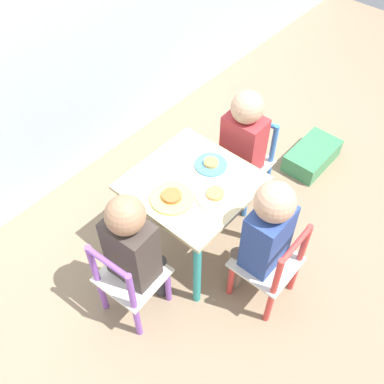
{
  "coord_description": "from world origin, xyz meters",
  "views": [
    {
      "loc": [
        -1.02,
        -0.88,
        1.96
      ],
      "look_at": [
        0.0,
        0.0,
        0.41
      ],
      "focal_mm": 42.0,
      "sensor_mm": 36.0,
      "label": 1
    }
  ],
  "objects_px": {
    "child_right": "(242,143)",
    "plate_left": "(172,197)",
    "child_left": "(134,246)",
    "child_front": "(265,233)",
    "kids_table": "(192,193)",
    "chair_red": "(270,266)",
    "chair_blue": "(245,162)",
    "chair_purple": "(129,280)",
    "storage_bin": "(312,156)",
    "plate_right": "(211,164)",
    "plate_front": "(215,195)"
  },
  "relations": [
    {
      "from": "chair_purple",
      "to": "child_left",
      "type": "xyz_separation_m",
      "value": [
        0.06,
        0.0,
        0.19
      ]
    },
    {
      "from": "plate_left",
      "to": "child_left",
      "type": "bearing_deg",
      "value": -173.79
    },
    {
      "from": "kids_table",
      "to": "plate_left",
      "type": "distance_m",
      "value": 0.16
    },
    {
      "from": "kids_table",
      "to": "child_left",
      "type": "height_order",
      "value": "child_left"
    },
    {
      "from": "kids_table",
      "to": "child_front",
      "type": "bearing_deg",
      "value": -89.01
    },
    {
      "from": "chair_red",
      "to": "storage_bin",
      "type": "height_order",
      "value": "chair_red"
    },
    {
      "from": "storage_bin",
      "to": "chair_blue",
      "type": "bearing_deg",
      "value": 159.57
    },
    {
      "from": "child_right",
      "to": "plate_left",
      "type": "height_order",
      "value": "child_right"
    },
    {
      "from": "child_front",
      "to": "child_right",
      "type": "bearing_deg",
      "value": -134.46
    },
    {
      "from": "kids_table",
      "to": "chair_purple",
      "type": "relative_size",
      "value": 1.05
    },
    {
      "from": "plate_left",
      "to": "plate_front",
      "type": "relative_size",
      "value": 1.1
    },
    {
      "from": "child_right",
      "to": "plate_front",
      "type": "xyz_separation_m",
      "value": [
        -0.39,
        -0.15,
        0.06
      ]
    },
    {
      "from": "child_left",
      "to": "plate_front",
      "type": "bearing_deg",
      "value": -109.03
    },
    {
      "from": "chair_purple",
      "to": "child_left",
      "type": "height_order",
      "value": "child_left"
    },
    {
      "from": "chair_purple",
      "to": "storage_bin",
      "type": "relative_size",
      "value": 1.4
    },
    {
      "from": "kids_table",
      "to": "chair_purple",
      "type": "height_order",
      "value": "chair_purple"
    },
    {
      "from": "chair_red",
      "to": "child_right",
      "type": "relative_size",
      "value": 0.69
    },
    {
      "from": "child_left",
      "to": "child_front",
      "type": "bearing_deg",
      "value": -136.6
    },
    {
      "from": "chair_purple",
      "to": "chair_red",
      "type": "xyz_separation_m",
      "value": [
        0.46,
        -0.42,
        0.0
      ]
    },
    {
      "from": "child_front",
      "to": "plate_left",
      "type": "xyz_separation_m",
      "value": [
        -0.14,
        0.4,
        0.05
      ]
    },
    {
      "from": "chair_purple",
      "to": "storage_bin",
      "type": "distance_m",
      "value": 1.4
    },
    {
      "from": "chair_red",
      "to": "child_left",
      "type": "bearing_deg",
      "value": -47.73
    },
    {
      "from": "plate_right",
      "to": "plate_front",
      "type": "bearing_deg",
      "value": -135.0
    },
    {
      "from": "chair_blue",
      "to": "child_left",
      "type": "distance_m",
      "value": 0.87
    },
    {
      "from": "child_left",
      "to": "chair_blue",
      "type": "bearing_deg",
      "value": -91.16
    },
    {
      "from": "chair_purple",
      "to": "child_right",
      "type": "height_order",
      "value": "child_right"
    },
    {
      "from": "chair_red",
      "to": "child_left",
      "type": "height_order",
      "value": "child_left"
    },
    {
      "from": "chair_red",
      "to": "plate_right",
      "type": "xyz_separation_m",
      "value": [
        0.13,
        0.45,
        0.24
      ]
    },
    {
      "from": "child_right",
      "to": "chair_red",
      "type": "bearing_deg",
      "value": -41.47
    },
    {
      "from": "plate_front",
      "to": "storage_bin",
      "type": "bearing_deg",
      "value": -1.62
    },
    {
      "from": "chair_red",
      "to": "plate_left",
      "type": "bearing_deg",
      "value": -73.77
    },
    {
      "from": "chair_red",
      "to": "plate_left",
      "type": "relative_size",
      "value": 2.65
    },
    {
      "from": "chair_purple",
      "to": "plate_left",
      "type": "bearing_deg",
      "value": -88.3
    },
    {
      "from": "plate_front",
      "to": "storage_bin",
      "type": "relative_size",
      "value": 0.48
    },
    {
      "from": "kids_table",
      "to": "plate_right",
      "type": "relative_size",
      "value": 3.5
    },
    {
      "from": "storage_bin",
      "to": "child_front",
      "type": "bearing_deg",
      "value": -165.57
    },
    {
      "from": "child_right",
      "to": "storage_bin",
      "type": "height_order",
      "value": "child_right"
    },
    {
      "from": "chair_purple",
      "to": "child_right",
      "type": "bearing_deg",
      "value": -91.01
    },
    {
      "from": "child_right",
      "to": "plate_right",
      "type": "relative_size",
      "value": 4.81
    },
    {
      "from": "plate_left",
      "to": "child_front",
      "type": "bearing_deg",
      "value": -70.49
    },
    {
      "from": "plate_left",
      "to": "plate_right",
      "type": "bearing_deg",
      "value": -0.0
    },
    {
      "from": "plate_front",
      "to": "child_left",
      "type": "bearing_deg",
      "value": 165.09
    },
    {
      "from": "chair_blue",
      "to": "chair_purple",
      "type": "relative_size",
      "value": 1.0
    },
    {
      "from": "child_left",
      "to": "plate_right",
      "type": "distance_m",
      "value": 0.53
    },
    {
      "from": "chair_blue",
      "to": "chair_purple",
      "type": "height_order",
      "value": "same"
    },
    {
      "from": "plate_right",
      "to": "plate_left",
      "type": "distance_m",
      "value": 0.27
    },
    {
      "from": "chair_red",
      "to": "plate_right",
      "type": "bearing_deg",
      "value": -106.39
    },
    {
      "from": "plate_left",
      "to": "plate_front",
      "type": "xyz_separation_m",
      "value": [
        0.13,
        -0.13,
        0.0
      ]
    },
    {
      "from": "kids_table",
      "to": "plate_left",
      "type": "bearing_deg",
      "value": 180.0
    },
    {
      "from": "chair_blue",
      "to": "chair_purple",
      "type": "distance_m",
      "value": 0.91
    }
  ]
}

